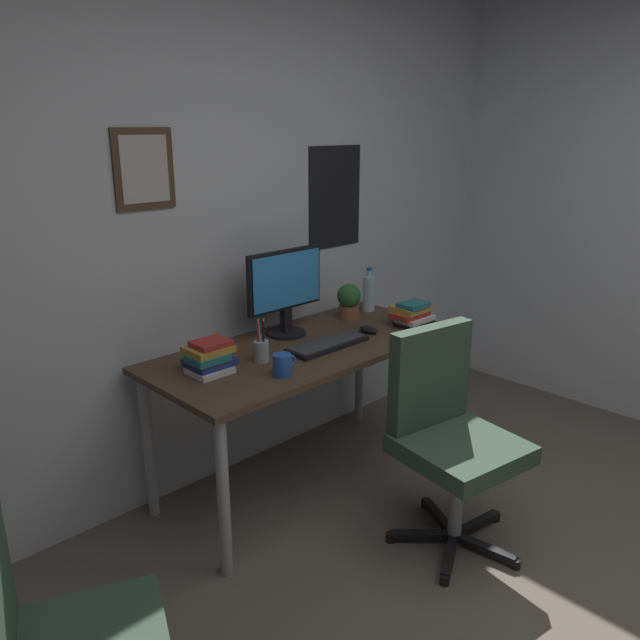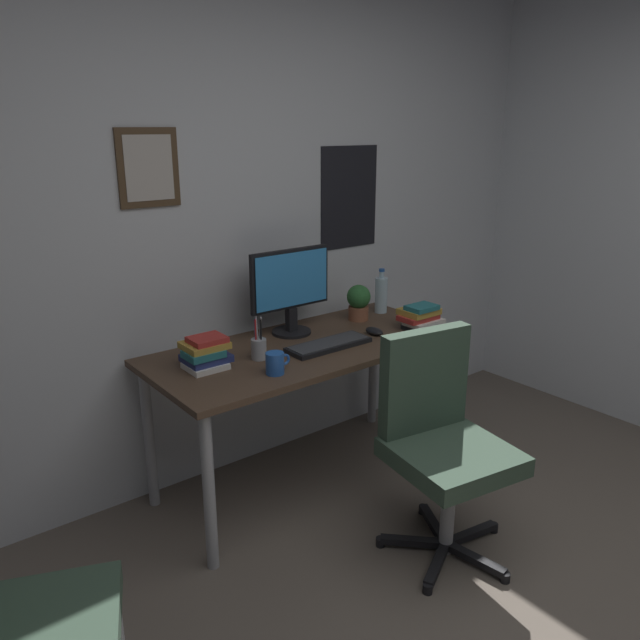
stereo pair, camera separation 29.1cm
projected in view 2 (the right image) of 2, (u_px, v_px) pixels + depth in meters
wall_back at (229, 222)px, 3.09m from camera, size 4.40×0.10×2.60m
desk at (307, 360)px, 3.05m from camera, size 1.56×0.70×0.74m
office_chair at (440, 434)px, 2.61m from camera, size 0.57×0.57×0.95m
side_chair at (9, 621)px, 1.66m from camera, size 0.55×0.55×0.88m
monitor at (291, 288)px, 3.13m from camera, size 0.46×0.20×0.43m
keyboard at (329, 344)px, 2.99m from camera, size 0.43×0.15×0.03m
computer_mouse at (374, 331)px, 3.17m from camera, size 0.06×0.11×0.04m
water_bottle at (381, 294)px, 3.52m from camera, size 0.07×0.07×0.25m
coffee_mug_near at (275, 363)px, 2.66m from camera, size 0.12×0.08×0.10m
potted_plant at (359, 301)px, 3.39m from camera, size 0.13×0.13×0.20m
pen_cup at (259, 348)px, 2.83m from camera, size 0.07×0.07×0.20m
book_stack_left at (205, 353)px, 2.72m from camera, size 0.20×0.18×0.14m
book_stack_right at (421, 317)px, 3.25m from camera, size 0.22×0.17×0.13m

